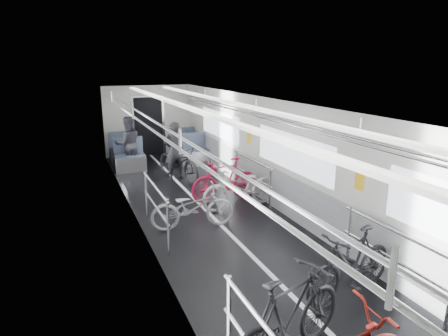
% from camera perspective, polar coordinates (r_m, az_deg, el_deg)
% --- Properties ---
extents(car_shell, '(3.02, 14.01, 2.41)m').
position_cam_1_polar(car_shell, '(9.16, -4.17, 2.05)').
color(car_shell, black).
rests_on(car_shell, ground).
extents(bike_left_mid, '(1.86, 1.08, 1.08)m').
position_cam_1_polar(bike_left_mid, '(4.55, 9.23, -20.41)').
color(bike_left_mid, black).
rests_on(bike_left_mid, floor).
extents(bike_left_far, '(1.69, 0.75, 0.86)m').
position_cam_1_polar(bike_left_far, '(7.80, -4.49, -5.60)').
color(bike_left_far, '#A3A2A7').
rests_on(bike_left_far, floor).
extents(bike_right_near, '(1.71, 0.77, 0.99)m').
position_cam_1_polar(bike_right_near, '(5.85, 17.65, -12.89)').
color(bike_right_near, black).
rests_on(bike_right_near, floor).
extents(bike_right_mid, '(1.92, 0.84, 0.98)m').
position_cam_1_polar(bike_right_mid, '(8.83, 2.39, -2.71)').
color(bike_right_mid, '#AFAEB3').
rests_on(bike_right_mid, floor).
extents(bike_right_far, '(1.71, 0.55, 1.01)m').
position_cam_1_polar(bike_right_far, '(9.30, 0.15, -1.66)').
color(bike_right_far, '#BA163A').
rests_on(bike_right_far, floor).
extents(bike_aisle, '(1.21, 2.01, 1.00)m').
position_cam_1_polar(bike_aisle, '(11.04, -6.51, 0.86)').
color(bike_aisle, black).
rests_on(bike_aisle, floor).
extents(person_standing, '(0.60, 0.41, 1.60)m').
position_cam_1_polar(person_standing, '(11.05, -7.05, 2.47)').
color(person_standing, black).
rests_on(person_standing, floor).
extents(person_seated, '(0.81, 0.64, 1.62)m').
position_cam_1_polar(person_seated, '(12.22, -13.53, 3.40)').
color(person_seated, '#2A2930').
rests_on(person_seated, floor).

